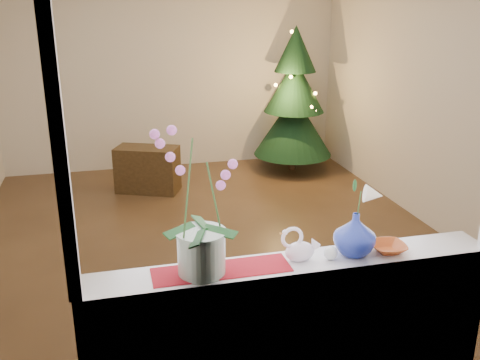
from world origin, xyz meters
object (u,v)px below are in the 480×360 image
object	(u,v)px
orchid_pot	(200,203)
paperweight	(331,253)
side_table	(148,169)
swan	(300,244)
blue_vase	(355,231)
xmas_tree	(294,100)
amber_dish	(388,248)

from	to	relation	value
orchid_pot	paperweight	xyz separation A→B (m)	(0.68, -0.02, -0.34)
side_table	swan	bearing A→B (deg)	-59.39
blue_vase	paperweight	bearing A→B (deg)	-169.65
paperweight	xmas_tree	xyz separation A→B (m)	(1.32, 4.28, -0.00)
blue_vase	orchid_pot	bearing A→B (deg)	-179.39
swan	xmas_tree	distance (m)	4.51
orchid_pot	xmas_tree	world-z (taller)	xmas_tree
orchid_pot	paperweight	size ratio (longest dim) A/B	10.28
side_table	paperweight	bearing A→B (deg)	-57.12
swan	paperweight	size ratio (longest dim) A/B	2.92
swan	amber_dish	bearing A→B (deg)	22.43
xmas_tree	side_table	xyz separation A→B (m)	(-1.98, -0.40, -0.68)
amber_dish	side_table	bearing A→B (deg)	104.45
orchid_pot	xmas_tree	bearing A→B (deg)	64.87
xmas_tree	swan	bearing A→B (deg)	-109.20
blue_vase	amber_dish	size ratio (longest dim) A/B	1.66
orchid_pot	blue_vase	size ratio (longest dim) A/B	2.80
swan	amber_dish	xyz separation A→B (m)	(0.50, -0.02, -0.07)
swan	xmas_tree	size ratio (longest dim) A/B	0.11
amber_dish	paperweight	bearing A→B (deg)	-178.70
blue_vase	amber_dish	xyz separation A→B (m)	(0.19, -0.02, -0.11)
xmas_tree	side_table	bearing A→B (deg)	-168.60
amber_dish	swan	bearing A→B (deg)	177.46
blue_vase	amber_dish	bearing A→B (deg)	-5.51
paperweight	side_table	world-z (taller)	paperweight
blue_vase	amber_dish	distance (m)	0.22
amber_dish	side_table	world-z (taller)	amber_dish
blue_vase	xmas_tree	world-z (taller)	xmas_tree
swan	amber_dish	distance (m)	0.50
blue_vase	side_table	size ratio (longest dim) A/B	0.37
orchid_pot	amber_dish	distance (m)	1.08
blue_vase	xmas_tree	size ratio (longest dim) A/B	0.14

